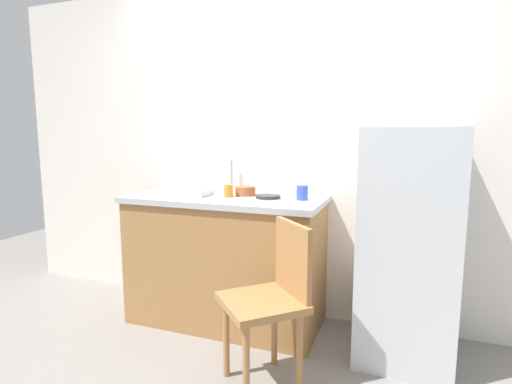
# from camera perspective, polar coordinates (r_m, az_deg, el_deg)

# --- Properties ---
(ground_plane) EXTENTS (8.00, 8.00, 0.00)m
(ground_plane) POSITION_cam_1_polar(r_m,az_deg,el_deg) (2.49, -3.42, -24.96)
(ground_plane) COLOR gray
(back_wall) EXTENTS (4.80, 0.10, 2.49)m
(back_wall) POSITION_cam_1_polar(r_m,az_deg,el_deg) (3.02, 4.13, 6.01)
(back_wall) COLOR white
(back_wall) RESTS_ON ground_plane
(cabinet_base) EXTENTS (1.35, 0.60, 0.88)m
(cabinet_base) POSITION_cam_1_polar(r_m,az_deg,el_deg) (2.96, -4.27, -9.88)
(cabinet_base) COLOR #A87542
(cabinet_base) RESTS_ON ground_plane
(countertop) EXTENTS (1.39, 0.64, 0.04)m
(countertop) POSITION_cam_1_polar(r_m,az_deg,el_deg) (2.85, -4.37, -1.01)
(countertop) COLOR #B7B7BC
(countertop) RESTS_ON cabinet_base
(faucet) EXTENTS (0.02, 0.02, 0.23)m
(faucet) POSITION_cam_1_polar(r_m,az_deg,el_deg) (3.08, -3.54, 2.29)
(faucet) COLOR #B7B7BC
(faucet) RESTS_ON countertop
(refrigerator) EXTENTS (0.55, 0.64, 1.40)m
(refrigerator) POSITION_cam_1_polar(r_m,az_deg,el_deg) (2.62, 20.60, -6.97)
(refrigerator) COLOR silver
(refrigerator) RESTS_ON ground_plane
(chair) EXTENTS (0.57, 0.57, 0.89)m
(chair) POSITION_cam_1_polar(r_m,az_deg,el_deg) (2.23, 2.29, -14.47)
(chair) COLOR #A87542
(chair) RESTS_ON ground_plane
(dish_tray) EXTENTS (0.28, 0.20, 0.05)m
(dish_tray) POSITION_cam_1_polar(r_m,az_deg,el_deg) (2.93, -9.30, 0.06)
(dish_tray) COLOR white
(dish_tray) RESTS_ON countertop
(terracotta_bowl) EXTENTS (0.15, 0.15, 0.06)m
(terracotta_bowl) POSITION_cam_1_polar(r_m,az_deg,el_deg) (2.88, -1.53, 0.16)
(terracotta_bowl) COLOR #B25B33
(terracotta_bowl) RESTS_ON countertop
(hotplate) EXTENTS (0.17, 0.17, 0.02)m
(hotplate) POSITION_cam_1_polar(r_m,az_deg,el_deg) (2.76, 1.74, -0.65)
(hotplate) COLOR #2D2D2D
(hotplate) RESTS_ON countertop
(cup_blue) EXTENTS (0.08, 0.08, 0.10)m
(cup_blue) POSITION_cam_1_polar(r_m,az_deg,el_deg) (2.69, 6.56, -0.10)
(cup_blue) COLOR blue
(cup_blue) RESTS_ON countertop
(cup_orange) EXTENTS (0.06, 0.06, 0.09)m
(cup_orange) POSITION_cam_1_polar(r_m,az_deg,el_deg) (2.81, -3.93, 0.18)
(cup_orange) COLOR orange
(cup_orange) RESTS_ON countertop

